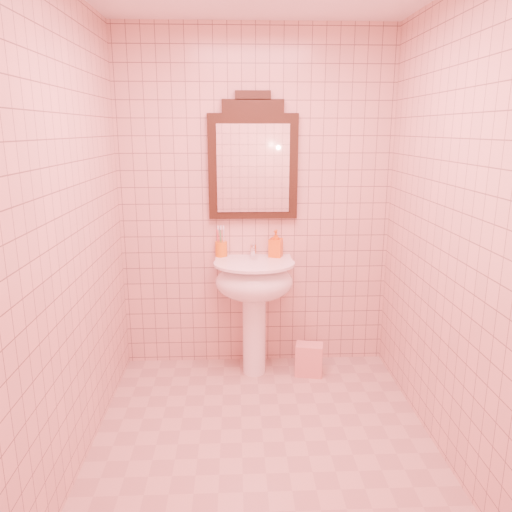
{
  "coord_description": "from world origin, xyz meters",
  "views": [
    {
      "loc": [
        -0.15,
        -2.56,
        1.78
      ],
      "look_at": [
        -0.02,
        0.55,
        0.99
      ],
      "focal_mm": 35.0,
      "sensor_mm": 36.0,
      "label": 1
    }
  ],
  "objects_px": {
    "toothbrush_cup": "(221,249)",
    "towel": "(309,359)",
    "mirror": "(253,161)",
    "pedestal_sink": "(254,289)",
    "soap_dispenser": "(276,244)"
  },
  "relations": [
    {
      "from": "pedestal_sink",
      "to": "toothbrush_cup",
      "type": "xyz_separation_m",
      "value": [
        -0.24,
        0.18,
        0.26
      ]
    },
    {
      "from": "pedestal_sink",
      "to": "towel",
      "type": "bearing_deg",
      "value": -6.78
    },
    {
      "from": "pedestal_sink",
      "to": "towel",
      "type": "distance_m",
      "value": 0.68
    },
    {
      "from": "toothbrush_cup",
      "to": "soap_dispenser",
      "type": "relative_size",
      "value": 1.02
    },
    {
      "from": "toothbrush_cup",
      "to": "towel",
      "type": "xyz_separation_m",
      "value": [
        0.65,
        -0.23,
        -0.8
      ]
    },
    {
      "from": "toothbrush_cup",
      "to": "soap_dispenser",
      "type": "xyz_separation_m",
      "value": [
        0.4,
        -0.03,
        0.04
      ]
    },
    {
      "from": "mirror",
      "to": "toothbrush_cup",
      "type": "height_order",
      "value": "mirror"
    },
    {
      "from": "towel",
      "to": "toothbrush_cup",
      "type": "bearing_deg",
      "value": 160.41
    },
    {
      "from": "toothbrush_cup",
      "to": "mirror",
      "type": "bearing_deg",
      "value": 4.76
    },
    {
      "from": "soap_dispenser",
      "to": "towel",
      "type": "relative_size",
      "value": 0.84
    },
    {
      "from": "pedestal_sink",
      "to": "soap_dispenser",
      "type": "relative_size",
      "value": 4.27
    },
    {
      "from": "toothbrush_cup",
      "to": "towel",
      "type": "bearing_deg",
      "value": -19.59
    },
    {
      "from": "pedestal_sink",
      "to": "soap_dispenser",
      "type": "height_order",
      "value": "soap_dispenser"
    },
    {
      "from": "pedestal_sink",
      "to": "soap_dispenser",
      "type": "xyz_separation_m",
      "value": [
        0.17,
        0.15,
        0.3
      ]
    },
    {
      "from": "mirror",
      "to": "soap_dispenser",
      "type": "bearing_deg",
      "value": -17.8
    }
  ]
}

